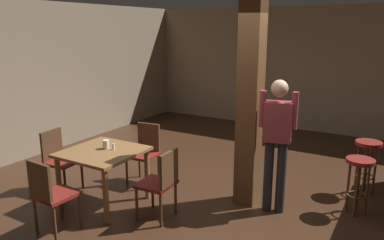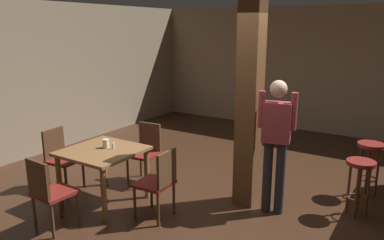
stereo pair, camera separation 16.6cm
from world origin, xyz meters
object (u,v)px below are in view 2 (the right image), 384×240
Objects in this scene: napkin_cup at (106,144)px; bar_stool_near at (360,175)px; bar_stool_mid at (370,157)px; chair_north at (146,149)px; chair_east at (159,180)px; dining_table at (103,158)px; salt_shaker at (113,146)px; chair_west at (60,156)px; chair_south at (49,190)px; standing_person at (276,138)px.

napkin_cup is 3.28m from bar_stool_near.
bar_stool_near is 0.69m from bar_stool_mid.
bar_stool_mid is at bearing 22.26° from chair_north.
chair_east is at bearing -43.47° from chair_north.
chair_east is at bearing 2.10° from dining_table.
salt_shaker is 3.17m from bar_stool_near.
chair_west reaches higher than bar_stool_near.
dining_table is at bearing 1.14° from chair_west.
chair_south and chair_west have the same top height.
bar_stool_near is at bearing -91.69° from bar_stool_mid.
chair_east reaches higher than bar_stool_near.
napkin_cup reaches higher than dining_table.
bar_stool_near is (2.97, 2.29, 0.05)m from chair_south.
dining_table is 1.07× the size of chair_west.
standing_person is (2.04, 0.94, 0.37)m from dining_table.
chair_west is 0.52× the size of standing_person.
chair_north is at bearing -157.74° from bar_stool_mid.
chair_east is 1.53m from standing_person.
chair_east is 0.97m from napkin_cup.
standing_person is 1.14m from bar_stool_near.
chair_north is 2.09m from standing_person.
napkin_cup reaches higher than bar_stool_mid.
dining_table is 0.92m from chair_east.
standing_person is (2.02, 0.06, 0.50)m from chair_north.
bar_stool_mid is (2.98, 1.22, 0.08)m from chair_north.
chair_east is 1.00× the size of chair_west.
napkin_cup is 0.12m from salt_shaker.
chair_east is at bearing -4.70° from salt_shaker.
chair_south is at bearing -134.52° from chair_east.
bar_stool_near is 0.94× the size of bar_stool_mid.
bar_stool_near is (2.98, 1.41, -0.08)m from dining_table.
chair_east is 1.23m from chair_north.
chair_west is at bearing 135.12° from chair_south.
bar_stool_near is (3.83, 1.43, 0.05)m from chair_west.
chair_west is 7.42× the size of napkin_cup.
napkin_cup is 0.07× the size of standing_person.
chair_south is 1.21× the size of bar_stool_near.
standing_person is (2.05, 0.86, 0.19)m from napkin_cup.
chair_west is at bearing -178.86° from dining_table.
chair_south is at bearing -88.53° from napkin_cup.
chair_north is 1.14× the size of bar_stool_mid.
bar_stool_mid is (0.96, 1.16, -0.41)m from standing_person.
salt_shaker is (0.08, -0.78, 0.29)m from chair_north.
chair_north is 1.21× the size of bar_stool_near.
chair_east is 0.52× the size of standing_person.
napkin_cup is at bearing -169.38° from salt_shaker.
chair_north is 0.84m from salt_shaker.
chair_east and chair_west have the same top height.
salt_shaker is (-0.81, 0.07, 0.29)m from chair_east.
chair_south is 1.03m from salt_shaker.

